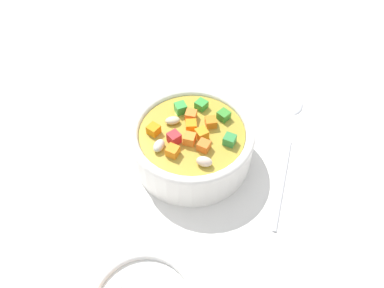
% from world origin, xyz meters
% --- Properties ---
extents(ground_plane, '(1.40, 1.40, 0.02)m').
position_xyz_m(ground_plane, '(0.00, 0.00, -0.01)').
color(ground_plane, silver).
extents(soup_bowl_main, '(0.16, 0.16, 0.07)m').
position_xyz_m(soup_bowl_main, '(-0.00, -0.00, 0.03)').
color(soup_bowl_main, white).
rests_on(soup_bowl_main, ground_plane).
extents(spoon, '(0.23, 0.09, 0.01)m').
position_xyz_m(spoon, '(0.11, -0.10, 0.00)').
color(spoon, silver).
rests_on(spoon, ground_plane).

